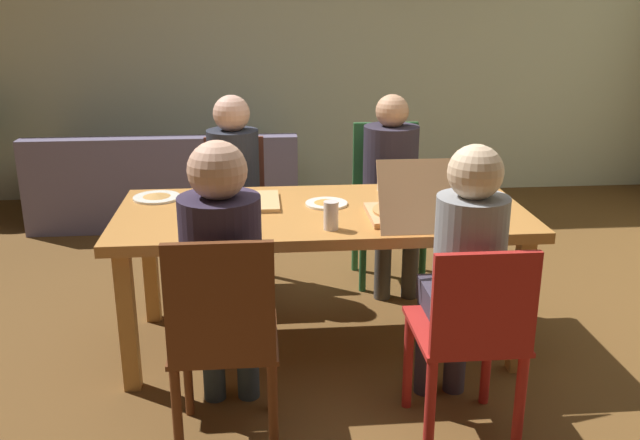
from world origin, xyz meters
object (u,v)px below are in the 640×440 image
object	(u,v)px
drinking_glass_1	(384,177)
person_0	(392,175)
person_1	(223,268)
plate_1	(157,197)
chair_0	(387,196)
pizza_box_1	(406,211)
plate_0	(326,203)
couch	(168,187)
dining_table	(322,224)
chair_3	(236,208)
person_2	(463,267)
chair_2	(471,337)
pizza_box_0	(245,202)
plate_2	(222,229)
chair_1	(223,336)
drinking_glass_0	(331,215)
person_3	(234,180)

from	to	relation	value
drinking_glass_1	person_0	bearing A→B (deg)	73.53
person_1	plate_1	distance (m)	1.08
chair_0	pizza_box_1	world-z (taller)	pizza_box_1
plate_0	couch	xyz separation A→B (m)	(-1.08, 2.15, -0.48)
dining_table	person_0	world-z (taller)	person_0
chair_0	couch	bearing A→B (deg)	139.78
dining_table	chair_3	distance (m)	1.00
person_2	chair_3	world-z (taller)	person_2
chair_2	chair_3	distance (m)	2.02
person_0	pizza_box_0	size ratio (longest dim) A/B	3.43
chair_2	plate_2	bearing A→B (deg)	147.87
chair_1	couch	size ratio (longest dim) A/B	0.46
person_0	chair_3	bearing A→B (deg)	174.42
plate_0	drinking_glass_0	xyz separation A→B (m)	(-0.02, -0.38, 0.06)
chair_1	plate_0	xyz separation A→B (m)	(0.49, 0.98, 0.23)
pizza_box_1	plate_0	bearing A→B (deg)	140.88
person_0	pizza_box_1	xyz separation A→B (m)	(-0.12, -0.98, 0.08)
person_1	couch	world-z (taller)	person_1
person_3	plate_1	size ratio (longest dim) A/B	4.92
dining_table	couch	xyz separation A→B (m)	(-1.05, 2.23, -0.39)
person_1	chair_2	bearing A→B (deg)	-9.95
dining_table	pizza_box_0	distance (m)	0.41
drinking_glass_0	person_3	bearing A→B (deg)	114.50
person_1	pizza_box_0	bearing A→B (deg)	85.03
person_0	person_2	size ratio (longest dim) A/B	0.97
person_2	pizza_box_1	bearing A→B (deg)	102.41
pizza_box_0	couch	world-z (taller)	pizza_box_0
plate_0	plate_1	size ratio (longest dim) A/B	0.88
chair_1	person_2	size ratio (longest dim) A/B	0.77
dining_table	drinking_glass_0	xyz separation A→B (m)	(0.01, -0.31, 0.14)
chair_1	drinking_glass_1	xyz separation A→B (m)	(0.83, 1.22, 0.29)
chair_2	pizza_box_1	xyz separation A→B (m)	(-0.12, 0.70, 0.30)
pizza_box_0	plate_2	xyz separation A→B (m)	(-0.10, -0.42, -0.00)
drinking_glass_0	drinking_glass_1	distance (m)	0.72
plate_2	drinking_glass_1	bearing A→B (deg)	35.83
pizza_box_0	dining_table	bearing A→B (deg)	-18.77
chair_2	chair_3	world-z (taller)	chair_3
chair_2	plate_1	distance (m)	1.81
couch	drinking_glass_0	bearing A→B (deg)	-67.23
plate_1	person_3	bearing A→B (deg)	49.82
chair_3	pizza_box_0	bearing A→B (deg)	-84.13
pizza_box_0	drinking_glass_0	xyz separation A→B (m)	(0.40, -0.44, 0.06)
chair_1	drinking_glass_0	world-z (taller)	chair_1
plate_1	plate_2	world-z (taller)	same
chair_3	drinking_glass_0	xyz separation A→B (m)	(0.47, -1.17, 0.31)
dining_table	chair_0	bearing A→B (deg)	61.24
person_2	chair_0	bearing A→B (deg)	90.00
chair_1	couch	xyz separation A→B (m)	(-0.59, 3.13, -0.25)
chair_2	pizza_box_0	xyz separation A→B (m)	(-0.88, 1.04, 0.27)
person_0	person_3	size ratio (longest dim) A/B	0.99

